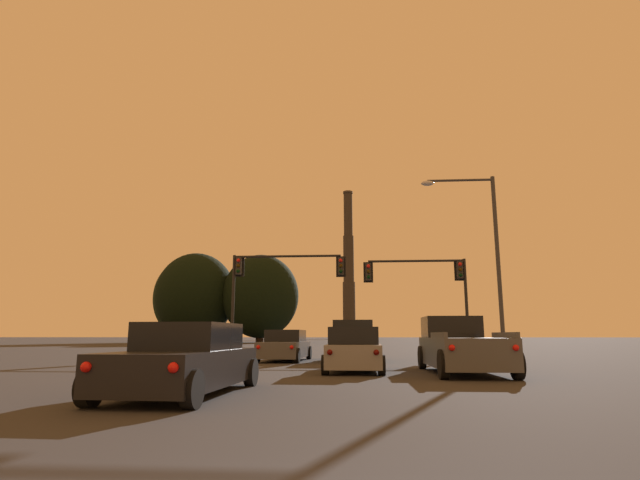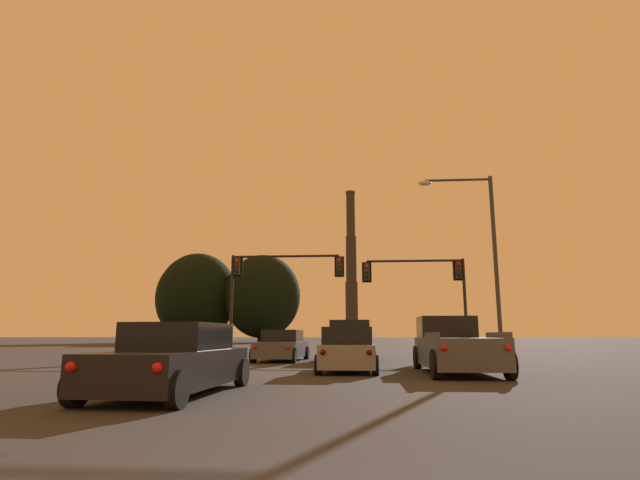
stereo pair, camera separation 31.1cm
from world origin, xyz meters
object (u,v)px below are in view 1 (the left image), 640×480
Objects in this scene: traffic_light_overhead_right at (430,281)px; hatchback_center_lane_second at (354,351)px; sedan_left_lane_third at (186,361)px; sedan_left_lane_front at (285,346)px; street_lamp at (485,245)px; smokestack at (349,279)px; suv_center_lane_front at (354,341)px; pickup_truck_right_lane_second at (460,347)px; traffic_light_overhead_left at (271,277)px.

hatchback_center_lane_second is at bearing -109.02° from traffic_light_overhead_right.
sedan_left_lane_third is 1.00× the size of sedan_left_lane_front.
sedan_left_lane_third is at bearing -111.70° from traffic_light_overhead_right.
hatchback_center_lane_second is at bearing -62.08° from sedan_left_lane_front.
smokestack is at bearing 93.50° from street_lamp.
suv_center_lane_front is at bearing -89.16° from smokestack.
suv_center_lane_front is (-3.43, 7.26, 0.09)m from pickup_truck_right_lane_second.
street_lamp is (1.90, -5.56, 1.16)m from traffic_light_overhead_right.
sedan_left_lane_third is at bearing -88.00° from sedan_left_lane_front.
sedan_left_lane_front is 0.96× the size of suv_center_lane_front.
sedan_left_lane_front is at bearing -175.29° from suv_center_lane_front.
pickup_truck_right_lane_second reaches higher than hatchback_center_lane_second.
sedan_left_lane_third is (-6.77, -6.44, -0.14)m from pickup_truck_right_lane_second.
sedan_left_lane_front is 0.69× the size of traffic_light_overhead_left.
pickup_truck_right_lane_second is 1.15× the size of sedan_left_lane_front.
sedan_left_lane_front is 0.10× the size of smokestack.
smokestack is (1.30, 153.56, 18.65)m from sedan_left_lane_third.
suv_center_lane_front reaches higher than hatchback_center_lane_second.
suv_center_lane_front is (3.35, 13.70, 0.23)m from sedan_left_lane_third.
pickup_truck_right_lane_second is 13.96m from traffic_light_overhead_right.
traffic_light_overhead_left reaches higher than pickup_truck_right_lane_second.
sedan_left_lane_third is 0.77× the size of traffic_light_overhead_right.
sedan_left_lane_front is 3.24m from suv_center_lane_front.
hatchback_center_lane_second is 148.05m from smokestack.
sedan_left_lane_third is 7.50m from hatchback_center_lane_second.
street_lamp is (6.45, 7.62, 4.87)m from hatchback_center_lane_second.
traffic_light_overhead_left is (-1.68, 5.75, 3.95)m from sedan_left_lane_front.
hatchback_center_lane_second is at bearing -68.59° from traffic_light_overhead_left.
smokestack reaches higher than sedan_left_lane_third.
traffic_light_overhead_right is at bearing 41.64° from sedan_left_lane_front.
street_lamp is (11.38, -4.97, 0.92)m from traffic_light_overhead_left.
smokestack reaches higher than sedan_left_lane_front.
suv_center_lane_front is (-0.02, 7.00, 0.23)m from hatchback_center_lane_second.
sedan_left_lane_front is 10.88m from street_lamp.
traffic_light_overhead_right is at bearing -87.17° from smokestack.
suv_center_lane_front is at bearing 90.73° from hatchback_center_lane_second.
pickup_truck_right_lane_second is 0.11× the size of smokestack.
street_lamp is 0.18× the size of smokestack.
sedan_left_lane_front is at bearing -140.85° from traffic_light_overhead_right.
traffic_light_overhead_left is at bearing 97.21° from sedan_left_lane_third.
street_lamp is (9.70, 0.78, 4.86)m from sedan_left_lane_front.
sedan_left_lane_front is at bearing 133.11° from pickup_truck_right_lane_second.
sedan_left_lane_third is 154.69m from smokestack.
traffic_light_overhead_left is at bearing 108.82° from sedan_left_lane_front.
street_lamp is at bearing -71.15° from traffic_light_overhead_right.
sedan_left_lane_third is at bearing -116.16° from hatchback_center_lane_second.
suv_center_lane_front is at bearing 115.26° from pickup_truck_right_lane_second.
smokestack is (-6.62, 133.67, 14.94)m from traffic_light_overhead_right.
sedan_left_lane_front is 141.25m from smokestack.
sedan_left_lane_front is 1.16× the size of hatchback_center_lane_second.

